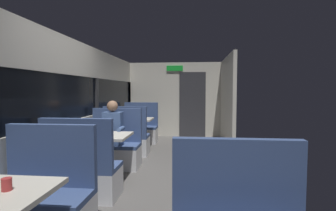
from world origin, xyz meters
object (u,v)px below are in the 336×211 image
bench_near_window_facing_entry (43,204)px  bench_mid_window_facing_end (83,174)px  coffee_cup_primary (7,184)px  bench_far_window_facing_entry (140,130)px  bench_mid_window_facing_entry (115,150)px  dining_table_far_window (134,122)px  dining_table_mid_window (101,141)px  bench_far_window_facing_end (127,140)px  seated_passenger (113,139)px

bench_near_window_facing_entry → bench_mid_window_facing_end: 0.89m
coffee_cup_primary → bench_far_window_facing_entry: bearing=91.6°
bench_mid_window_facing_entry → dining_table_far_window: size_ratio=1.22×
dining_table_mid_window → bench_far_window_facing_entry: (0.00, 2.99, -0.31)m
bench_mid_window_facing_entry → dining_table_far_window: bench_mid_window_facing_entry is taller
bench_near_window_facing_entry → bench_far_window_facing_end: size_ratio=1.00×
dining_table_mid_window → bench_far_window_facing_end: bench_far_window_facing_end is taller
bench_near_window_facing_entry → bench_far_window_facing_end: same height
bench_far_window_facing_entry → bench_mid_window_facing_end: bearing=-90.0°
bench_near_window_facing_entry → bench_mid_window_facing_end: (0.00, 0.89, 0.00)m
bench_mid_window_facing_entry → bench_far_window_facing_end: bearing=90.0°
dining_table_far_window → bench_mid_window_facing_end: bearing=-90.0°
bench_far_window_facing_entry → seated_passenger: bearing=-90.0°
bench_far_window_facing_entry → bench_far_window_facing_end: bearing=-90.0°
bench_near_window_facing_entry → coffee_cup_primary: bearing=-77.3°
dining_table_far_window → bench_far_window_facing_entry: (0.00, 0.70, -0.31)m
bench_near_window_facing_entry → dining_table_far_window: bench_near_window_facing_entry is taller
bench_near_window_facing_entry → dining_table_mid_window: size_ratio=1.22×
dining_table_mid_window → bench_far_window_facing_end: (0.00, 1.59, -0.31)m
bench_near_window_facing_entry → bench_mid_window_facing_entry: bearing=90.0°
bench_mid_window_facing_end → bench_far_window_facing_entry: 3.69m
dining_table_far_window → dining_table_mid_window: bearing=-90.0°
bench_mid_window_facing_end → seated_passenger: 1.34m
bench_mid_window_facing_entry → bench_mid_window_facing_end: bearing=-90.0°
bench_mid_window_facing_entry → seated_passenger: (0.00, -0.07, 0.21)m
bench_far_window_facing_end → dining_table_far_window: bearing=90.0°
bench_mid_window_facing_end → bench_far_window_facing_entry: (0.00, 3.69, 0.00)m
bench_near_window_facing_entry → bench_far_window_facing_end: (0.00, 3.18, 0.00)m
bench_far_window_facing_entry → bench_near_window_facing_entry: bearing=-90.0°
dining_table_mid_window → bench_far_window_facing_end: size_ratio=0.82×
bench_mid_window_facing_entry → coffee_cup_primary: bench_mid_window_facing_entry is taller
bench_mid_window_facing_end → bench_mid_window_facing_entry: bearing=90.0°
bench_far_window_facing_end → bench_mid_window_facing_entry: bearing=-90.0°
dining_table_far_window → coffee_cup_primary: coffee_cup_primary is taller
bench_mid_window_facing_end → dining_table_far_window: bearing=90.0°
bench_near_window_facing_entry → coffee_cup_primary: size_ratio=12.22×
bench_far_window_facing_entry → seated_passenger: size_ratio=0.87×
bench_mid_window_facing_entry → coffee_cup_primary: size_ratio=12.22×
dining_table_far_window → seated_passenger: (0.00, -1.66, -0.10)m
bench_mid_window_facing_end → coffee_cup_primary: 1.63m
seated_passenger → coffee_cup_primary: 2.89m
bench_near_window_facing_entry → dining_table_mid_window: 1.62m
dining_table_mid_window → coffee_cup_primary: size_ratio=10.00×
bench_near_window_facing_entry → bench_far_window_facing_entry: (0.00, 4.58, 0.00)m
dining_table_mid_window → dining_table_far_window: same height
dining_table_mid_window → seated_passenger: size_ratio=0.71×
bench_far_window_facing_end → bench_near_window_facing_entry: bearing=-90.0°
bench_near_window_facing_entry → bench_mid_window_facing_entry: same height
dining_table_mid_window → bench_far_window_facing_entry: 3.01m
dining_table_mid_window → bench_mid_window_facing_entry: size_ratio=0.82×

